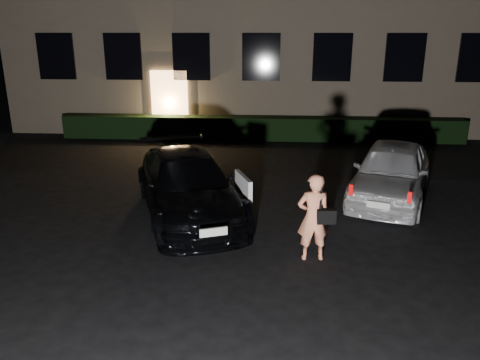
{
  "coord_description": "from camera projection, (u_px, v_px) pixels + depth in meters",
  "views": [
    {
      "loc": [
        0.45,
        -6.89,
        3.94
      ],
      "look_at": [
        -0.16,
        2.0,
        1.08
      ],
      "focal_mm": 35.0,
      "sensor_mm": 36.0,
      "label": 1
    }
  ],
  "objects": [
    {
      "name": "man",
      "position": [
        314.0,
        217.0,
        8.23
      ],
      "size": [
        0.69,
        0.45,
        1.6
      ],
      "rotation": [
        0.0,
        0.0,
        3.26
      ],
      "color": "#F58E67",
      "rests_on": "ground"
    },
    {
      "name": "ground",
      "position": [
        242.0,
        279.0,
        7.78
      ],
      "size": [
        80.0,
        80.0,
        0.0
      ],
      "primitive_type": "plane",
      "color": "black",
      "rests_on": "ground"
    },
    {
      "name": "hedge",
      "position": [
        260.0,
        128.0,
        17.63
      ],
      "size": [
        15.0,
        0.7,
        0.85
      ],
      "primitive_type": "cube",
      "color": "black",
      "rests_on": "ground"
    },
    {
      "name": "hatch",
      "position": [
        391.0,
        172.0,
        11.27
      ],
      "size": [
        2.95,
        4.41,
        1.4
      ],
      "rotation": [
        0.0,
        0.0,
        -0.35
      ],
      "color": "silver",
      "rests_on": "ground"
    },
    {
      "name": "sedan",
      "position": [
        188.0,
        185.0,
        10.33
      ],
      "size": [
        3.45,
        5.07,
        1.36
      ],
      "rotation": [
        0.0,
        0.0,
        0.36
      ],
      "color": "black",
      "rests_on": "ground"
    }
  ]
}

